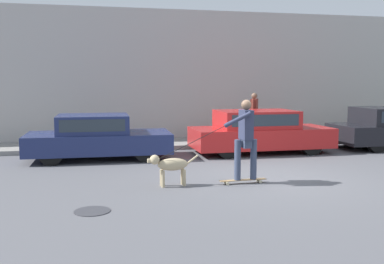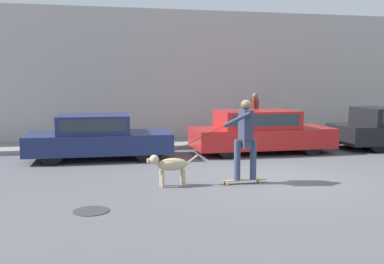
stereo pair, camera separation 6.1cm
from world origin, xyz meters
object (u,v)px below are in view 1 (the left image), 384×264
Objects in this scene: pedestrian_with_bag at (254,114)px; parked_car_0 at (98,138)px; skateboarder at (245,136)px; dog at (170,165)px; parked_car_1 at (259,132)px.

parked_car_0 is at bearing -132.05° from pedestrian_with_bag.
parked_car_0 is 1.67× the size of skateboarder.
pedestrian_with_bag is at bearing -129.48° from dog.
pedestrian_with_bag is (0.48, 1.73, 0.41)m from parked_car_1.
skateboarder reaches higher than parked_car_1.
pedestrian_with_bag is (2.30, 5.51, 0.02)m from skateboarder.
dog is (1.39, -3.68, -0.16)m from parked_car_0.
pedestrian_with_bag is at bearing -114.20° from skateboarder.
pedestrian_with_bag is at bearing 19.80° from parked_car_0.
parked_car_1 is 5.03m from dog.
skateboarder reaches higher than parked_car_0.
skateboarder reaches higher than pedestrian_with_bag.
parked_car_1 is (4.81, -0.00, 0.03)m from parked_car_0.
dog is at bearing -133.02° from parked_car_1.
dog is at bearing -67.58° from parked_car_0.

